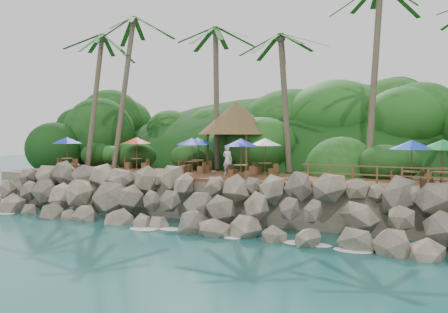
% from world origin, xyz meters
% --- Properties ---
extents(ground, '(140.00, 140.00, 0.00)m').
position_xyz_m(ground, '(0.00, 0.00, 0.00)').
color(ground, '#19514F').
rests_on(ground, ground).
extents(land_base, '(32.00, 25.20, 2.10)m').
position_xyz_m(land_base, '(0.00, 16.00, 1.05)').
color(land_base, gray).
rests_on(land_base, ground).
extents(jungle_hill, '(44.80, 28.00, 15.40)m').
position_xyz_m(jungle_hill, '(0.00, 23.50, 0.00)').
color(jungle_hill, '#143811').
rests_on(jungle_hill, ground).
extents(seawall, '(29.00, 4.00, 2.30)m').
position_xyz_m(seawall, '(0.00, 2.00, 1.15)').
color(seawall, gray).
rests_on(seawall, ground).
extents(terrace, '(26.00, 5.00, 0.20)m').
position_xyz_m(terrace, '(0.00, 6.00, 2.20)').
color(terrace, brown).
rests_on(terrace, land_base).
extents(jungle_foliage, '(44.00, 16.00, 12.00)m').
position_xyz_m(jungle_foliage, '(0.00, 15.00, 0.00)').
color(jungle_foliage, '#143811').
rests_on(jungle_foliage, ground).
extents(foam_line, '(25.20, 0.80, 0.06)m').
position_xyz_m(foam_line, '(0.00, 0.30, 0.03)').
color(foam_line, white).
rests_on(foam_line, ground).
extents(palms, '(31.14, 7.63, 12.26)m').
position_xyz_m(palms, '(0.22, 8.78, 12.06)').
color(palms, brown).
rests_on(palms, ground).
extents(palapa, '(5.09, 5.09, 4.60)m').
position_xyz_m(palapa, '(-1.09, 9.96, 5.79)').
color(palapa, brown).
rests_on(palapa, ground).
extents(dining_clusters, '(25.62, 5.13, 2.19)m').
position_xyz_m(dining_clusters, '(1.54, 6.03, 4.12)').
color(dining_clusters, brown).
rests_on(dining_clusters, terrace).
extents(railing, '(8.30, 0.10, 1.00)m').
position_xyz_m(railing, '(9.68, 3.65, 2.91)').
color(railing, brown).
rests_on(railing, terrace).
extents(waiter, '(0.71, 0.52, 1.79)m').
position_xyz_m(waiter, '(0.10, 6.27, 3.19)').
color(waiter, silver).
rests_on(waiter, terrace).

